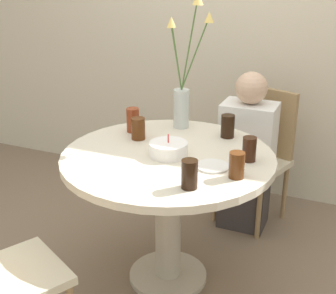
% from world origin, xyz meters
% --- Properties ---
extents(ground_plane, '(16.00, 16.00, 0.00)m').
position_xyz_m(ground_plane, '(0.00, 0.00, 0.00)').
color(ground_plane, '#7A6651').
extents(wall_back, '(8.00, 0.05, 2.60)m').
position_xyz_m(wall_back, '(0.00, 1.29, 1.30)').
color(wall_back, beige).
rests_on(wall_back, ground_plane).
extents(dining_table, '(1.10, 1.10, 0.77)m').
position_xyz_m(dining_table, '(0.00, 0.00, 0.61)').
color(dining_table, beige).
rests_on(dining_table, ground_plane).
extents(chair_far_back, '(0.50, 0.50, 0.90)m').
position_xyz_m(chair_far_back, '(0.29, 0.89, 0.51)').
color(chair_far_back, beige).
rests_on(chair_far_back, ground_plane).
extents(birthday_cake, '(0.20, 0.20, 0.12)m').
position_xyz_m(birthday_cake, '(0.01, -0.01, 0.80)').
color(birthday_cake, white).
rests_on(birthday_cake, dining_table).
extents(flower_vase, '(0.28, 0.20, 0.78)m').
position_xyz_m(flower_vase, '(-0.08, 0.40, 1.02)').
color(flower_vase, silver).
rests_on(flower_vase, dining_table).
extents(side_plate, '(0.16, 0.16, 0.01)m').
position_xyz_m(side_plate, '(0.26, -0.06, 0.77)').
color(side_plate, white).
rests_on(side_plate, dining_table).
extents(drink_glass_0, '(0.07, 0.07, 0.13)m').
position_xyz_m(drink_glass_0, '(0.23, -0.31, 0.83)').
color(drink_glass_0, black).
rests_on(drink_glass_0, dining_table).
extents(drink_glass_1, '(0.07, 0.07, 0.14)m').
position_xyz_m(drink_glass_1, '(-0.32, 0.23, 0.84)').
color(drink_glass_1, maroon).
rests_on(drink_glass_1, dining_table).
extents(drink_glass_2, '(0.07, 0.07, 0.12)m').
position_xyz_m(drink_glass_2, '(0.39, -0.13, 0.83)').
color(drink_glass_2, '#51280F').
rests_on(drink_glass_2, dining_table).
extents(drink_glass_3, '(0.08, 0.08, 0.12)m').
position_xyz_m(drink_glass_3, '(-0.24, 0.14, 0.83)').
color(drink_glass_3, '#51280F').
rests_on(drink_glass_3, dining_table).
extents(drink_glass_4, '(0.07, 0.07, 0.12)m').
position_xyz_m(drink_glass_4, '(0.40, 0.08, 0.83)').
color(drink_glass_4, '#33190C').
rests_on(drink_glass_4, dining_table).
extents(drink_glass_5, '(0.08, 0.08, 0.13)m').
position_xyz_m(drink_glass_5, '(0.21, 0.36, 0.83)').
color(drink_glass_5, black).
rests_on(drink_glass_5, dining_table).
extents(person_boy, '(0.34, 0.24, 1.06)m').
position_xyz_m(person_boy, '(0.24, 0.74, 0.50)').
color(person_boy, '#383333').
rests_on(person_boy, ground_plane).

